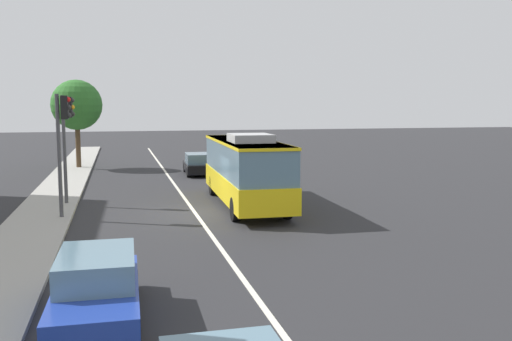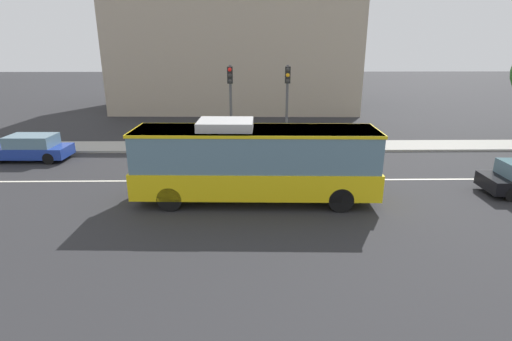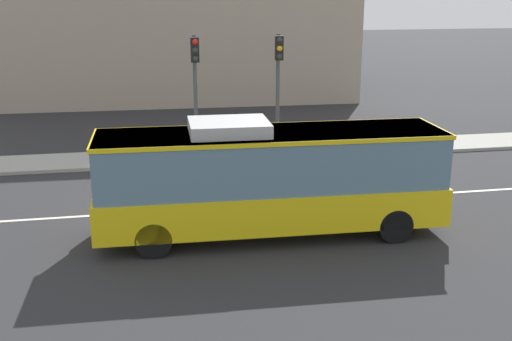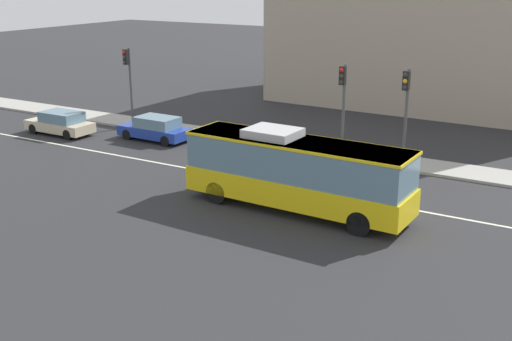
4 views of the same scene
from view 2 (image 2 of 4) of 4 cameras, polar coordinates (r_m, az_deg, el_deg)
name	(u,v)px [view 2 (image 2 of 4)]	position (r m, az deg, el deg)	size (l,w,h in m)	color
ground_plane	(227,181)	(19.19, -4.19, -1.48)	(160.00, 160.00, 0.00)	#28282B
sidewalk_kerb	(233,146)	(25.34, -3.41, 3.52)	(80.00, 2.54, 0.14)	#9E9B93
lane_centre_line	(227,180)	(19.19, -4.19, -1.46)	(76.00, 0.16, 0.01)	silver
transit_bus	(255,160)	(16.16, -0.17, 1.57)	(10.07, 2.81, 3.46)	yellow
sedan_blue	(30,148)	(25.82, -30.08, 2.88)	(4.53, 1.89, 1.46)	#1E3899
traffic_light_mid_block	(287,93)	(23.87, 4.58, 11.14)	(0.34, 0.62, 5.20)	#47474C
traffic_light_far_corner	(230,94)	(23.70, -3.74, 11.11)	(0.32, 0.62, 5.20)	#47474C
office_block_background	(237,40)	(42.70, -2.80, 18.49)	(23.74, 14.65, 13.60)	tan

